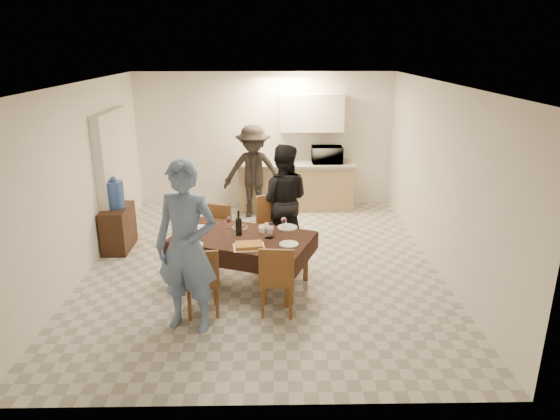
{
  "coord_description": "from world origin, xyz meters",
  "views": [
    {
      "loc": [
        0.13,
        -6.71,
        3.1
      ],
      "look_at": [
        0.24,
        -0.3,
        0.95
      ],
      "focal_mm": 32.0,
      "sensor_mm": 36.0,
      "label": 1
    }
  ],
  "objects": [
    {
      "name": "wall_front",
      "position": [
        0.0,
        -3.0,
        1.3
      ],
      "size": [
        5.0,
        0.02,
        2.6
      ],
      "primitive_type": "cube",
      "color": "white",
      "rests_on": "floor"
    },
    {
      "name": "ceiling",
      "position": [
        0.0,
        0.0,
        2.6
      ],
      "size": [
        5.0,
        6.0,
        0.02
      ],
      "primitive_type": "cube",
      "color": "white",
      "rests_on": "wall_back"
    },
    {
      "name": "salad_bowl",
      "position": [
        0.04,
        -0.41,
        0.73
      ],
      "size": [
        0.18,
        0.18,
        0.07
      ],
      "primitive_type": "cylinder",
      "color": "white",
      "rests_on": "dining_table"
    },
    {
      "name": "savoury_tart",
      "position": [
        -0.16,
        -0.97,
        0.72
      ],
      "size": [
        0.42,
        0.34,
        0.05
      ],
      "primitive_type": "cube",
      "rotation": [
        0.0,
        0.0,
        0.13
      ],
      "color": "#AE8333",
      "rests_on": "dining_table"
    },
    {
      "name": "wine_glass_c",
      "position": [
        -0.46,
        -0.29,
        0.78
      ],
      "size": [
        0.08,
        0.08,
        0.17
      ],
      "primitive_type": null,
      "color": "white",
      "rests_on": "dining_table"
    },
    {
      "name": "stub_partition",
      "position": [
        -2.42,
        1.2,
        1.05
      ],
      "size": [
        0.15,
        1.4,
        2.1
      ],
      "primitive_type": "cube",
      "color": "silver",
      "rests_on": "floor"
    },
    {
      "name": "wine_glass_b",
      "position": [
        0.29,
        -0.34,
        0.78
      ],
      "size": [
        0.08,
        0.08,
        0.18
      ],
      "primitive_type": null,
      "color": "white",
      "rests_on": "dining_table"
    },
    {
      "name": "wall_right",
      "position": [
        2.5,
        0.0,
        1.3
      ],
      "size": [
        0.02,
        6.0,
        2.6
      ],
      "primitive_type": "cube",
      "color": "white",
      "rests_on": "floor"
    },
    {
      "name": "wall_left",
      "position": [
        -2.5,
        0.0,
        1.3
      ],
      "size": [
        0.02,
        6.0,
        2.6
      ],
      "primitive_type": "cube",
      "color": "white",
      "rests_on": "floor"
    },
    {
      "name": "mushroom_dish",
      "position": [
        -0.31,
        -0.31,
        0.71
      ],
      "size": [
        0.18,
        0.18,
        0.03
      ],
      "primitive_type": "cylinder",
      "color": "white",
      "rests_on": "dining_table"
    },
    {
      "name": "wine_bottle",
      "position": [
        -0.31,
        -0.54,
        0.86
      ],
      "size": [
        0.08,
        0.08,
        0.34
      ],
      "primitive_type": null,
      "color": "black",
      "rests_on": "dining_table"
    },
    {
      "name": "chair_near_right",
      "position": [
        0.19,
        -1.43,
        0.55
      ],
      "size": [
        0.44,
        0.44,
        0.48
      ],
      "rotation": [
        0.0,
        0.0,
        -0.07
      ],
      "color": "brown",
      "rests_on": "floor"
    },
    {
      "name": "plate_far_right",
      "position": [
        0.34,
        -0.29,
        0.7
      ],
      "size": [
        0.27,
        0.27,
        0.02
      ],
      "primitive_type": "cylinder",
      "color": "white",
      "rests_on": "dining_table"
    },
    {
      "name": "wall_back",
      "position": [
        0.0,
        3.0,
        1.3
      ],
      "size": [
        5.0,
        0.02,
        2.6
      ],
      "primitive_type": "cube",
      "color": "white",
      "rests_on": "floor"
    },
    {
      "name": "person_kitchen",
      "position": [
        -0.2,
        2.23,
        0.86
      ],
      "size": [
        1.11,
        0.64,
        1.71
      ],
      "primitive_type": "imported",
      "color": "black",
      "rests_on": "floor"
    },
    {
      "name": "chair_far_left",
      "position": [
        -0.71,
        0.08,
        0.51
      ],
      "size": [
        0.48,
        0.49,
        0.45
      ],
      "rotation": [
        0.0,
        0.0,
        2.82
      ],
      "color": "brown",
      "rests_on": "floor"
    },
    {
      "name": "kitchen_worktop",
      "position": [
        0.6,
        2.68,
        0.89
      ],
      "size": [
        2.24,
        0.64,
        0.05
      ],
      "primitive_type": "cube",
      "color": "#9C9B97",
      "rests_on": "kitchen_base_cabinet"
    },
    {
      "name": "plate_near_right",
      "position": [
        0.34,
        -0.89,
        0.7
      ],
      "size": [
        0.24,
        0.24,
        0.01
      ],
      "primitive_type": "cylinder",
      "color": "white",
      "rests_on": "dining_table"
    },
    {
      "name": "microwave",
      "position": [
        1.2,
        2.68,
        1.07
      ],
      "size": [
        0.58,
        0.39,
        0.32
      ],
      "primitive_type": "imported",
      "rotation": [
        0.0,
        0.0,
        3.14
      ],
      "color": "white",
      "rests_on": "kitchen_worktop"
    },
    {
      "name": "plate_far_left",
      "position": [
        -0.86,
        -0.29,
        0.7
      ],
      "size": [
        0.24,
        0.24,
        0.01
      ],
      "primitive_type": "cylinder",
      "color": "white",
      "rests_on": "dining_table"
    },
    {
      "name": "person_far",
      "position": [
        0.29,
        0.46,
        0.86
      ],
      "size": [
        0.91,
        0.75,
        1.71
      ],
      "primitive_type": "imported",
      "rotation": [
        0.0,
        0.0,
        3.01
      ],
      "color": "black",
      "rests_on": "floor"
    },
    {
      "name": "dining_table",
      "position": [
        -0.26,
        -0.59,
        0.66
      ],
      "size": [
        2.02,
        1.6,
        0.69
      ],
      "rotation": [
        0.0,
        0.0,
        -0.36
      ],
      "color": "black",
      "rests_on": "floor"
    },
    {
      "name": "chair_near_left",
      "position": [
        -0.71,
        -1.43,
        0.53
      ],
      "size": [
        0.46,
        0.46,
        0.47
      ],
      "rotation": [
        0.0,
        0.0,
        0.18
      ],
      "color": "brown",
      "rests_on": "floor"
    },
    {
      "name": "water_jug",
      "position": [
        -2.28,
        0.67,
        0.89
      ],
      "size": [
        0.28,
        0.28,
        0.42
      ],
      "primitive_type": "cylinder",
      "color": "#3558B0",
      "rests_on": "console"
    },
    {
      "name": "floor",
      "position": [
        0.0,
        0.0,
        0.0
      ],
      "size": [
        5.0,
        6.0,
        0.02
      ],
      "primitive_type": "cube",
      "color": "silver",
      "rests_on": "ground"
    },
    {
      "name": "kitchen_base_cabinet",
      "position": [
        0.6,
        2.68,
        0.43
      ],
      "size": [
        2.2,
        0.6,
        0.86
      ],
      "primitive_type": "cube",
      "color": "tan",
      "rests_on": "floor"
    },
    {
      "name": "water_pitcher",
      "position": [
        0.09,
        -0.64,
        0.78
      ],
      "size": [
        0.12,
        0.12,
        0.18
      ],
      "primitive_type": "cylinder",
      "color": "white",
      "rests_on": "dining_table"
    },
    {
      "name": "chair_far_right",
      "position": [
        0.19,
        0.06,
        0.6
      ],
      "size": [
        0.61,
        0.63,
        0.53
      ],
      "rotation": [
        0.0,
        0.0,
        3.63
      ],
      "color": "brown",
      "rests_on": "floor"
    },
    {
      "name": "wine_glass_a",
      "position": [
        -0.81,
        -0.84,
        0.79
      ],
      "size": [
        0.09,
        0.09,
        0.19
      ],
      "primitive_type": null,
      "color": "white",
      "rests_on": "dining_table"
    },
    {
      "name": "console",
      "position": [
        -2.28,
        0.67,
        0.34
      ],
      "size": [
        0.37,
        0.74,
        0.69
      ],
      "primitive_type": "cube",
      "color": "black",
      "rests_on": "floor"
    },
    {
      "name": "person_near",
      "position": [
        -0.81,
        -1.64,
        0.98
      ],
      "size": [
        0.81,
        0.63,
        1.96
      ],
      "primitive_type": "imported",
      "rotation": [
        0.0,
        0.0,
        -0.25
      ],
      "color": "#627CB0",
      "rests_on": "floor"
    },
    {
      "name": "upper_cabinet",
      "position": [
        0.9,
        2.82,
        1.85
      ],
      "size": [
        1.2,
        0.34,
        0.7
      ],
      "primitive_type": "cube",
      "color": "white",
      "rests_on": "wall_back"
    },
    {
      "name": "plate_near_left",
      "position": [
        -0.86,
        -0.89,
        0.7
      ],
      "size": [
        0.24,
        0.24,
        0.01
      ],
      "primitive_type": "cylinder",
      "color": "white",
      "rests_on": "dining_table"
    }
  ]
}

